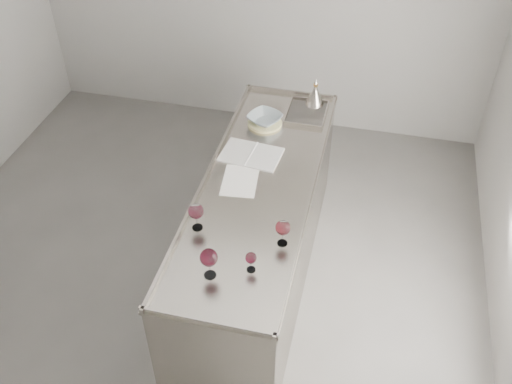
% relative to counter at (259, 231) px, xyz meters
% --- Properties ---
extents(room_shell, '(4.54, 5.04, 2.84)m').
position_rel_counter_xyz_m(room_shell, '(-0.50, -0.30, 0.93)').
color(room_shell, '#54524F').
rests_on(room_shell, ground).
extents(counter, '(0.77, 2.42, 0.97)m').
position_rel_counter_xyz_m(counter, '(0.00, 0.00, 0.00)').
color(counter, gray).
rests_on(counter, ground).
extents(wine_glass_left, '(0.10, 0.10, 0.19)m').
position_rel_counter_xyz_m(wine_glass_left, '(-0.28, -0.51, 0.60)').
color(wine_glass_left, white).
rests_on(wine_glass_left, counter).
extents(wine_glass_middle, '(0.10, 0.10, 0.20)m').
position_rel_counter_xyz_m(wine_glass_middle, '(-0.08, -0.87, 0.61)').
color(wine_glass_middle, white).
rests_on(wine_glass_middle, counter).
extents(wine_glass_right, '(0.09, 0.09, 0.18)m').
position_rel_counter_xyz_m(wine_glass_right, '(0.27, -0.52, 0.60)').
color(wine_glass_right, white).
rests_on(wine_glass_right, counter).
extents(wine_glass_small, '(0.07, 0.07, 0.14)m').
position_rel_counter_xyz_m(wine_glass_small, '(0.13, -0.77, 0.56)').
color(wine_glass_small, white).
rests_on(wine_glass_small, counter).
extents(notebook, '(0.45, 0.34, 0.02)m').
position_rel_counter_xyz_m(notebook, '(-0.13, 0.29, 0.47)').
color(notebook, silver).
rests_on(notebook, counter).
extents(loose_paper_top, '(0.22, 0.30, 0.00)m').
position_rel_counter_xyz_m(loose_paper_top, '(-0.13, 0.02, 0.47)').
color(loose_paper_top, silver).
rests_on(loose_paper_top, counter).
extents(loose_paper_under, '(0.27, 0.36, 0.00)m').
position_rel_counter_xyz_m(loose_paper_under, '(-0.13, -0.01, 0.47)').
color(loose_paper_under, white).
rests_on(loose_paper_under, counter).
extents(trivet, '(0.30, 0.30, 0.02)m').
position_rel_counter_xyz_m(trivet, '(-0.12, 0.70, 0.48)').
color(trivet, beige).
rests_on(trivet, counter).
extents(ceramic_bowl, '(0.33, 0.33, 0.06)m').
position_rel_counter_xyz_m(ceramic_bowl, '(-0.12, 0.70, 0.52)').
color(ceramic_bowl, '#89989F').
rests_on(ceramic_bowl, trivet).
extents(wine_funnel, '(0.16, 0.16, 0.23)m').
position_rel_counter_xyz_m(wine_funnel, '(0.21, 1.08, 0.54)').
color(wine_funnel, '#ABA298').
rests_on(wine_funnel, counter).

